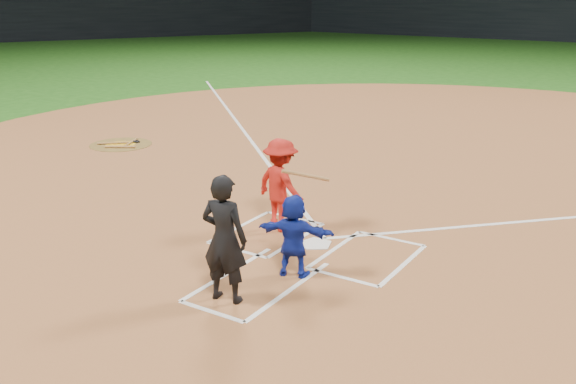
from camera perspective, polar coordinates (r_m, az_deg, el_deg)
The scene contains 14 objects.
ground at distance 10.90m, azimuth 2.47°, elevation -4.73°, with size 120.00×120.00×0.00m, color #1D5214.
home_plate_dirt at distance 16.12m, azimuth 13.18°, elevation 2.32°, with size 28.00×28.00×0.01m, color brown.
stadium_wall_left at distance 57.33m, azimuth -23.52°, elevation 13.76°, with size 1.20×60.00×3.20m, color black.
home_plate at distance 10.89m, azimuth 2.47°, elevation -4.63°, with size 0.60×0.60×0.02m, color silver.
on_deck_circle at distance 18.37m, azimuth -14.64°, elevation 4.11°, with size 1.70×1.70×0.01m, color brown.
on_deck_logo at distance 18.36m, azimuth -14.64°, elevation 4.13°, with size 0.80×0.80×0.00m, color gold.
on_deck_bat_a at distance 18.42m, azimuth -13.76°, elevation 4.33°, with size 0.06×0.06×0.84m, color olive.
on_deck_bat_b at distance 18.44m, azimuth -15.30°, elevation 4.23°, with size 0.06×0.06×0.84m, color olive.
on_deck_bat_c at distance 17.94m, azimuth -14.67°, elevation 3.92°, with size 0.06×0.06×0.84m, color #A3723C.
bat_weight_donut at distance 18.48m, azimuth -13.32°, elevation 4.39°, with size 0.19×0.19×0.05m, color black.
catcher at distance 9.53m, azimuth 0.52°, elevation -3.90°, with size 1.18×0.38×1.27m, color #13269E.
umpire at distance 8.73m, azimuth -5.68°, elevation -4.17°, with size 0.66×0.43×1.81m, color black.
chalk_markings at distance 15.46m, azimuth 12.30°, elevation 1.77°, with size 28.35×17.32×0.01m.
batter_at_plate at distance 11.28m, azimuth -0.65°, elevation 0.63°, with size 1.50×0.91×1.66m.
Camera 1 is at (4.98, -8.75, 4.16)m, focal length 40.00 mm.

